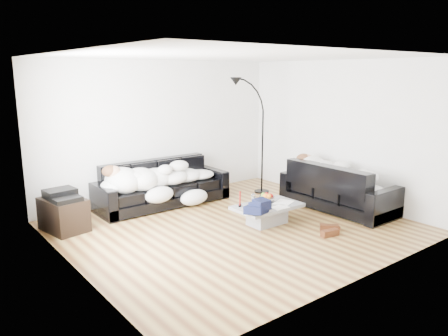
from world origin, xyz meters
TOP-DOWN VIEW (x-y plane):
  - ground at (0.00, 0.00)m, footprint 5.00×5.00m
  - wall_back at (0.00, 2.25)m, footprint 5.00×0.02m
  - wall_left at (-2.50, 0.00)m, footprint 0.02×4.50m
  - wall_right at (2.50, 0.00)m, footprint 0.02×4.50m
  - ceiling at (0.00, 0.00)m, footprint 5.00×5.00m
  - sofa_back at (-0.29, 1.75)m, footprint 2.44×0.85m
  - sofa_right at (2.04, -0.36)m, footprint 0.87×2.03m
  - sleeper_back at (-0.29, 1.70)m, footprint 2.07×0.71m
  - sleeper_right at (2.04, -0.36)m, footprint 0.74×1.74m
  - teal_cushion at (1.98, 0.27)m, footprint 0.42×0.38m
  - coffee_table at (0.50, -0.18)m, footprint 1.09×0.64m
  - fruit_bowl at (0.61, -0.05)m, footprint 0.28×0.28m
  - wine_glass_a at (0.32, -0.05)m, footprint 0.09×0.09m
  - wine_glass_b at (0.22, -0.17)m, footprint 0.09×0.09m
  - wine_glass_c at (0.36, -0.21)m, footprint 0.08×0.08m
  - candle_left at (0.09, 0.01)m, footprint 0.06×0.06m
  - candle_right at (0.14, 0.06)m, footprint 0.05×0.05m
  - newspaper_a at (0.79, -0.25)m, footprint 0.39×0.35m
  - newspaper_b at (0.55, -0.40)m, footprint 0.27×0.20m
  - navy_jacket at (0.09, -0.42)m, footprint 0.41×0.36m
  - shoes at (0.94, -1.08)m, footprint 0.58×0.50m
  - av_cabinet at (-2.16, 1.52)m, footprint 0.62×0.81m
  - stereo at (-2.16, 1.52)m, footprint 0.47×0.38m
  - floor_lamp at (1.74, 1.29)m, footprint 0.74×0.32m

SIDE VIEW (x-z plane):
  - ground at x=0.00m, z-range 0.00..0.00m
  - shoes at x=0.94m, z-range 0.00..0.11m
  - coffee_table at x=0.50m, z-range 0.00..0.32m
  - av_cabinet at x=-2.16m, z-range 0.00..0.50m
  - newspaper_b at x=0.55m, z-range 0.32..0.33m
  - newspaper_a at x=0.79m, z-range 0.32..0.33m
  - fruit_bowl at x=0.61m, z-range 0.32..0.47m
  - sofa_back at x=-0.29m, z-range 0.00..0.80m
  - wine_glass_c at x=0.36m, z-range 0.32..0.48m
  - wine_glass_b at x=0.22m, z-range 0.32..0.49m
  - wine_glass_a at x=0.32m, z-range 0.32..0.50m
  - sofa_right at x=2.04m, z-range 0.00..0.82m
  - candle_right at x=0.14m, z-range 0.32..0.54m
  - candle_left at x=0.09m, z-range 0.32..0.56m
  - navy_jacket at x=0.09m, z-range 0.40..0.58m
  - stereo at x=-2.16m, z-range 0.50..0.63m
  - sleeper_back at x=-0.29m, z-range 0.42..0.83m
  - sleeper_right at x=2.04m, z-range 0.42..0.85m
  - teal_cushion at x=1.98m, z-range 0.62..0.82m
  - floor_lamp at x=1.74m, z-range 0.00..2.02m
  - wall_back at x=0.00m, z-range 0.00..2.60m
  - wall_left at x=-2.50m, z-range 0.00..2.60m
  - wall_right at x=2.50m, z-range 0.00..2.60m
  - ceiling at x=0.00m, z-range 2.60..2.60m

